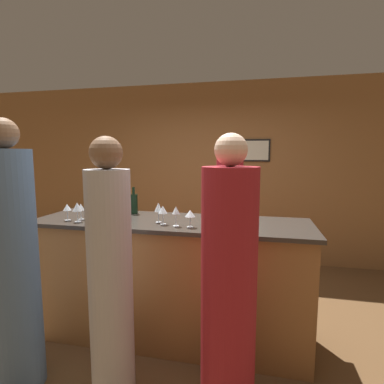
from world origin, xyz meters
TOP-DOWN VIEW (x-y plane):
  - ground_plane at (0.00, 0.00)m, footprint 14.00×14.00m
  - back_wall at (0.00, 2.23)m, footprint 8.00×0.08m
  - bar_counter at (0.00, 0.00)m, footprint 2.48×0.74m
  - bartender at (0.45, 0.83)m, footprint 0.30×0.30m
  - guest_0 at (0.60, -0.71)m, footprint 0.35×0.35m
  - guest_1 at (-0.91, -0.82)m, footprint 0.35×0.35m
  - guest_2 at (-0.20, -0.75)m, footprint 0.30×0.30m
  - wine_bottle_0 at (-0.45, 0.23)m, footprint 0.08×0.08m
  - ice_bucket at (0.53, 0.03)m, footprint 0.18×0.18m
  - wine_glass_0 at (-0.07, -0.10)m, footprint 0.07×0.07m
  - wine_glass_1 at (-0.41, -0.01)m, footprint 0.07×0.07m
  - wine_glass_2 at (-0.77, -0.23)m, footprint 0.08×0.08m
  - wine_glass_3 at (-0.01, -0.16)m, footprint 0.08×0.08m
  - wine_glass_4 at (0.23, -0.21)m, footprint 0.08×0.08m
  - wine_glass_5 at (-0.89, -0.20)m, footprint 0.07×0.07m
  - wine_glass_6 at (-0.80, -0.14)m, footprint 0.06×0.06m
  - wine_glass_7 at (0.11, -0.20)m, footprint 0.06×0.06m

SIDE VIEW (x-z plane):
  - ground_plane at x=0.00m, z-range 0.00..0.00m
  - bar_counter at x=0.00m, z-range 0.00..1.10m
  - guest_0 at x=0.60m, z-range -0.07..1.75m
  - guest_2 at x=-0.20m, z-range -0.05..1.76m
  - bartender at x=0.45m, z-range -0.05..1.79m
  - guest_1 at x=-0.91m, z-range -0.06..1.87m
  - wine_bottle_0 at x=-0.45m, z-range 1.07..1.33m
  - ice_bucket at x=0.53m, z-range 1.10..1.31m
  - wine_glass_6 at x=-0.80m, z-range 1.13..1.28m
  - wine_glass_4 at x=0.23m, z-range 1.14..1.28m
  - wine_glass_5 at x=-0.89m, z-range 1.14..1.29m
  - wine_glass_3 at x=-0.01m, z-range 1.14..1.30m
  - wine_glass_1 at x=-0.41m, z-range 1.14..1.30m
  - wine_glass_7 at x=0.11m, z-range 1.14..1.31m
  - wine_glass_2 at x=-0.77m, z-range 1.14..1.31m
  - wine_glass_0 at x=-0.07m, z-range 1.14..1.32m
  - back_wall at x=0.00m, z-range 0.00..2.80m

